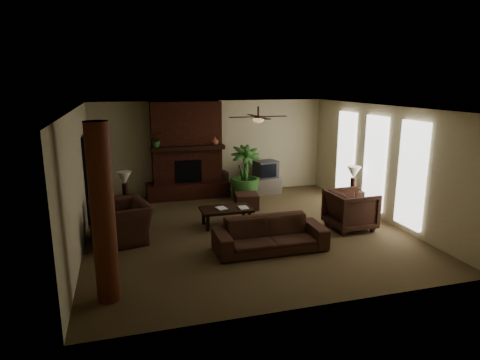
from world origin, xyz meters
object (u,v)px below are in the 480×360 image
object	(u,v)px
ottoman	(247,201)
tv_stand	(266,185)
floor_vase	(223,181)
side_table_right	(351,200)
sofa	(270,229)
side_table_left	(126,208)
lamp_right	(354,174)
lamp_left	(125,180)
armchair_left	(121,216)
floor_plant	(245,185)
armchair_right	(351,208)
coffee_table	(226,210)
log_column	(103,214)

from	to	relation	value
ottoman	tv_stand	distance (m)	1.69
floor_vase	side_table_right	bearing A→B (deg)	-40.55
sofa	side_table_right	distance (m)	3.56
ottoman	side_table_left	xyz separation A→B (m)	(-3.15, 0.02, 0.08)
lamp_right	side_table_left	bearing A→B (deg)	169.96
side_table_left	lamp_left	bearing A→B (deg)	-79.80
sofa	side_table_right	size ratio (longest dim) A/B	4.11
sofa	lamp_right	xyz separation A→B (m)	(2.99, 1.89, 0.56)
armchair_left	floor_plant	distance (m)	4.16
sofa	armchair_left	bearing A→B (deg)	154.74
tv_stand	floor_plant	xyz separation A→B (m)	(-0.85, -0.53, 0.19)
floor_vase	side_table_left	bearing A→B (deg)	-152.53
side_table_right	lamp_right	xyz separation A→B (m)	(0.00, -0.04, 0.73)
side_table_right	side_table_left	bearing A→B (deg)	170.38
lamp_left	armchair_right	bearing A→B (deg)	-23.57
coffee_table	floor_vase	bearing A→B (deg)	77.62
sofa	tv_stand	distance (m)	4.45
ottoman	tv_stand	xyz separation A→B (m)	(1.04, 1.33, 0.05)
side_table_left	side_table_right	xyz separation A→B (m)	(5.76, -0.98, 0.00)
floor_plant	coffee_table	bearing A→B (deg)	-117.93
floor_vase	side_table_left	size ratio (longest dim) A/B	1.40
log_column	floor_vase	xyz separation A→B (m)	(3.21, 5.55, -0.97)
coffee_table	floor_plant	xyz separation A→B (m)	(1.07, 2.01, 0.07)
ottoman	lamp_right	xyz separation A→B (m)	(2.61, -1.00, 0.80)
sofa	coffee_table	xyz separation A→B (m)	(-0.49, 1.68, -0.07)
armchair_right	floor_vase	distance (m)	4.28
sofa	lamp_right	bearing A→B (deg)	32.62
lamp_right	coffee_table	bearing A→B (deg)	-176.63
side_table_left	lamp_right	xyz separation A→B (m)	(5.76, -1.02, 0.73)
armchair_right	lamp_right	size ratio (longest dim) A/B	1.53
floor_plant	side_table_left	xyz separation A→B (m)	(-3.34, -0.79, -0.16)
sofa	ottoman	world-z (taller)	sofa
floor_vase	lamp_right	xyz separation A→B (m)	(2.89, -2.51, 0.57)
floor_vase	floor_plant	xyz separation A→B (m)	(0.47, -0.71, 0.01)
armchair_left	armchair_right	world-z (taller)	armchair_left
armchair_right	side_table_right	bearing A→B (deg)	-33.53
log_column	floor_plant	size ratio (longest dim) A/B	1.78
tv_stand	side_table_left	distance (m)	4.39
armchair_left	tv_stand	bearing A→B (deg)	109.76
ottoman	floor_vase	xyz separation A→B (m)	(-0.28, 1.51, 0.23)
tv_stand	coffee_table	bearing A→B (deg)	-122.24
log_column	armchair_right	bearing A→B (deg)	19.01
tv_stand	side_table_right	bearing A→B (deg)	-50.76
lamp_left	tv_stand	bearing A→B (deg)	17.90
coffee_table	side_table_right	bearing A→B (deg)	4.08
lamp_left	coffee_table	bearing A→B (deg)	-27.61
floor_vase	side_table_right	world-z (taller)	floor_vase
armchair_left	floor_vase	bearing A→B (deg)	121.66
log_column	lamp_right	size ratio (longest dim) A/B	4.31
tv_stand	floor_vase	xyz separation A→B (m)	(-1.32, 0.18, 0.18)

